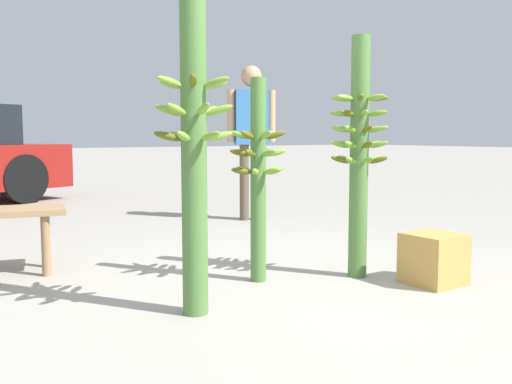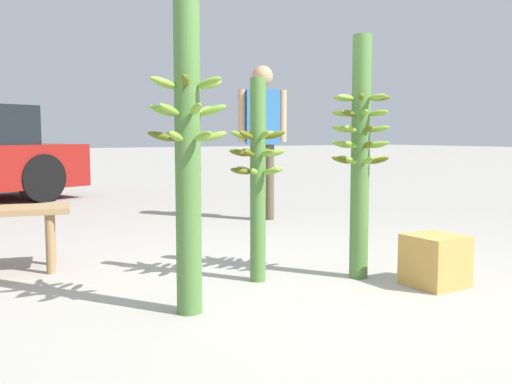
{
  "view_description": "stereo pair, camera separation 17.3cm",
  "coord_description": "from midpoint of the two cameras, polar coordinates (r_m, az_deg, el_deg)",
  "views": [
    {
      "loc": [
        -2.09,
        -2.58,
        0.96
      ],
      "look_at": [
        0.02,
        0.5,
        0.58
      ],
      "focal_mm": 40.0,
      "sensor_mm": 36.0,
      "label": 1
    },
    {
      "loc": [
        -1.95,
        -2.67,
        0.96
      ],
      "look_at": [
        0.02,
        0.5,
        0.58
      ],
      "focal_mm": 40.0,
      "sensor_mm": 36.0,
      "label": 2
    }
  ],
  "objects": [
    {
      "name": "banana_stalk_center",
      "position": [
        3.69,
        -1.15,
        1.75
      ],
      "size": [
        0.37,
        0.37,
        1.32
      ],
      "color": "#4C7A38",
      "rests_on": "ground_plane"
    },
    {
      "name": "banana_stalk_left",
      "position": [
        3.01,
        -7.85,
        3.65
      ],
      "size": [
        0.42,
        0.42,
        1.64
      ],
      "color": "#4C7A38",
      "rests_on": "ground_plane"
    },
    {
      "name": "ground_plane",
      "position": [
        3.45,
        3.08,
        -10.4
      ],
      "size": [
        80.0,
        80.0,
        0.0
      ],
      "primitive_type": "plane",
      "color": "#9E998E"
    },
    {
      "name": "produce_crate",
      "position": [
        3.84,
        16.11,
        -6.43
      ],
      "size": [
        0.33,
        0.33,
        0.33
      ],
      "color": "#C69347",
      "rests_on": "ground_plane"
    },
    {
      "name": "vendor_person",
      "position": [
        6.4,
        -1.24,
        6.6
      ],
      "size": [
        0.54,
        0.3,
        1.72
      ],
      "rotation": [
        0.0,
        0.0,
        -0.41
      ],
      "color": "brown",
      "rests_on": "ground_plane"
    },
    {
      "name": "banana_stalk_right",
      "position": [
        3.85,
        9.02,
        3.94
      ],
      "size": [
        0.39,
        0.39,
        1.61
      ],
      "color": "#4C7A38",
      "rests_on": "ground_plane"
    }
  ]
}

